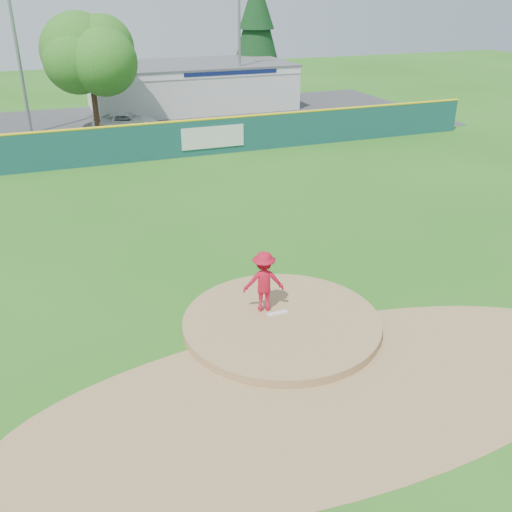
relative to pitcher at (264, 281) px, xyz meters
name	(u,v)px	position (x,y,z in m)	size (l,w,h in m)	color
ground	(281,327)	(0.27, -0.69, -1.14)	(120.00, 120.00, 0.00)	#286B19
pitchers_mound	(281,327)	(0.27, -0.69, -1.14)	(5.50, 5.50, 0.50)	#9E774C
pitching_rubber	(277,313)	(0.27, -0.39, -0.87)	(0.60, 0.15, 0.04)	white
infield_dirt_arc	(332,391)	(0.27, -3.69, -1.14)	(15.40, 15.40, 0.01)	#9E774C
parking_lot	(125,126)	(0.27, 26.31, -1.13)	(44.00, 16.00, 0.02)	#38383A
pitcher	(264,281)	(0.00, 0.00, 0.00)	(1.15, 0.66, 1.78)	red
van	(126,122)	(0.15, 24.77, -0.53)	(1.97, 4.27, 1.19)	white
pool_building_grp	(191,85)	(6.27, 31.31, 0.52)	(15.20, 8.20, 3.31)	silver
fence_banners	(61,151)	(-4.36, 17.23, -0.14)	(19.85, 0.04, 1.20)	#5E0D13
outfield_fence	(150,141)	(0.27, 17.31, -0.05)	(40.00, 0.14, 2.07)	#154745
deciduous_tree	(90,60)	(-1.73, 24.31, 3.41)	(5.60, 5.60, 7.36)	#382314
conifer_tree	(257,26)	(13.27, 35.31, 4.40)	(4.40, 4.40, 9.50)	#382314
light_pole_left	(15,33)	(-5.73, 26.31, 4.91)	(1.75, 0.25, 11.00)	gray
light_pole_right	(239,33)	(9.27, 28.31, 4.40)	(1.75, 0.25, 10.00)	gray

